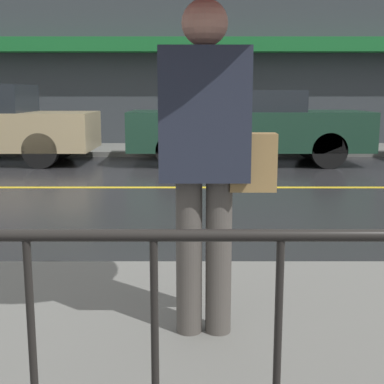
% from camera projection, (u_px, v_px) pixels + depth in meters
% --- Properties ---
extents(ground_plane, '(80.00, 80.00, 0.00)m').
position_uv_depth(ground_plane, '(134.00, 188.00, 8.06)').
color(ground_plane, '#262628').
extents(sidewalk_near, '(28.00, 2.77, 0.11)m').
position_uv_depth(sidewalk_near, '(30.00, 353.00, 2.80)').
color(sidewalk_near, slate).
rests_on(sidewalk_near, ground_plane).
extents(sidewalk_far, '(28.00, 2.20, 0.11)m').
position_uv_depth(sidewalk_far, '(155.00, 150.00, 13.02)').
color(sidewalk_far, slate).
rests_on(sidewalk_far, ground_plane).
extents(lane_marking, '(25.20, 0.12, 0.01)m').
position_uv_depth(lane_marking, '(134.00, 187.00, 8.06)').
color(lane_marking, gold).
rests_on(lane_marking, ground_plane).
extents(building_storefront, '(28.00, 0.85, 5.54)m').
position_uv_depth(building_storefront, '(157.00, 40.00, 13.73)').
color(building_storefront, '#383D42').
rests_on(building_storefront, ground_plane).
extents(car_dark_green, '(4.73, 1.77, 1.46)m').
position_uv_depth(car_dark_green, '(243.00, 125.00, 10.78)').
color(car_dark_green, '#193828').
rests_on(car_dark_green, ground_plane).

